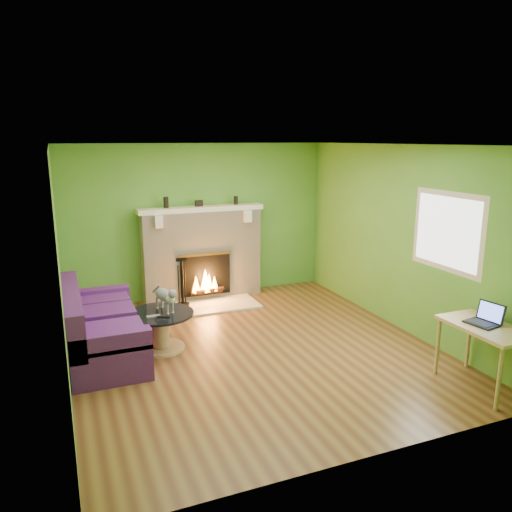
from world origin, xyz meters
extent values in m
plane|color=#5B311A|center=(0.00, 0.00, 0.00)|extent=(5.00, 5.00, 0.00)
plane|color=white|center=(0.00, 0.00, 2.60)|extent=(5.00, 5.00, 0.00)
plane|color=#4C922F|center=(0.00, 2.50, 1.30)|extent=(5.00, 0.00, 5.00)
plane|color=#4C922F|center=(0.00, -2.50, 1.30)|extent=(5.00, 0.00, 5.00)
plane|color=#4C922F|center=(-2.25, 0.00, 1.30)|extent=(0.00, 5.00, 5.00)
plane|color=#4C922F|center=(2.25, 0.00, 1.30)|extent=(0.00, 5.00, 5.00)
plane|color=silver|center=(2.24, -0.90, 1.55)|extent=(0.00, 1.20, 1.20)
plane|color=white|center=(2.23, -0.90, 1.55)|extent=(0.00, 1.06, 1.06)
cube|color=beige|center=(0.00, 2.33, 0.75)|extent=(2.00, 0.35, 1.50)
cube|color=black|center=(0.00, 2.13, 0.44)|extent=(0.85, 0.03, 0.68)
cube|color=#C38530|center=(0.00, 2.13, 0.80)|extent=(0.91, 0.02, 0.04)
cylinder|color=black|center=(0.00, 2.10, 0.16)|extent=(0.55, 0.07, 0.07)
cube|color=white|center=(0.00, 2.30, 1.54)|extent=(2.10, 0.28, 0.08)
cube|color=white|center=(-0.75, 2.11, 1.40)|extent=(0.12, 0.10, 0.20)
cube|color=white|center=(0.75, 2.11, 1.40)|extent=(0.12, 0.10, 0.20)
cube|color=beige|center=(0.00, 1.80, 0.01)|extent=(1.50, 0.75, 0.03)
cube|color=white|center=(0.00, 2.30, 1.54)|extent=(2.10, 0.28, 0.08)
cube|color=#491961|center=(-1.80, 0.55, 0.22)|extent=(0.88, 1.96, 0.44)
cube|color=#491961|center=(-2.15, 0.55, 0.60)|extent=(0.20, 1.96, 0.55)
cube|color=#491961|center=(-1.80, -0.32, 0.50)|extent=(0.88, 0.20, 0.22)
cube|color=#491961|center=(-1.80, 1.43, 0.50)|extent=(0.88, 0.20, 0.22)
cube|color=#491961|center=(-1.75, 0.00, 0.50)|extent=(0.70, 0.52, 0.12)
cube|color=#491961|center=(-1.75, 0.65, 0.50)|extent=(0.70, 0.52, 0.12)
cube|color=#491961|center=(-1.75, 1.21, 0.50)|extent=(0.70, 0.52, 0.12)
cylinder|color=tan|center=(-1.11, 0.43, 0.02)|extent=(0.61, 0.61, 0.03)
cylinder|color=tan|center=(-1.11, 0.43, 0.25)|extent=(0.22, 0.22, 0.43)
cylinder|color=black|center=(-1.11, 0.43, 0.48)|extent=(0.88, 0.88, 0.03)
cube|color=tan|center=(1.95, -1.90, 0.70)|extent=(0.56, 0.97, 0.04)
cylinder|color=tan|center=(1.72, -2.33, 0.34)|extent=(0.04, 0.04, 0.68)
cylinder|color=tan|center=(1.72, -1.46, 0.34)|extent=(0.04, 0.04, 0.68)
cylinder|color=tan|center=(2.18, -1.46, 0.34)|extent=(0.04, 0.04, 0.68)
cube|color=gray|center=(-1.21, 0.31, 0.50)|extent=(0.17, 0.05, 0.02)
cube|color=black|center=(-1.09, 0.25, 0.50)|extent=(0.16, 0.11, 0.02)
cylinder|color=black|center=(-0.58, 2.33, 1.67)|extent=(0.08, 0.08, 0.18)
cylinder|color=black|center=(0.62, 2.33, 1.65)|extent=(0.07, 0.07, 0.14)
cube|color=black|center=(-0.03, 2.33, 1.63)|extent=(0.12, 0.08, 0.10)
camera|label=1|loc=(-2.23, -5.64, 2.67)|focal=35.00mm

